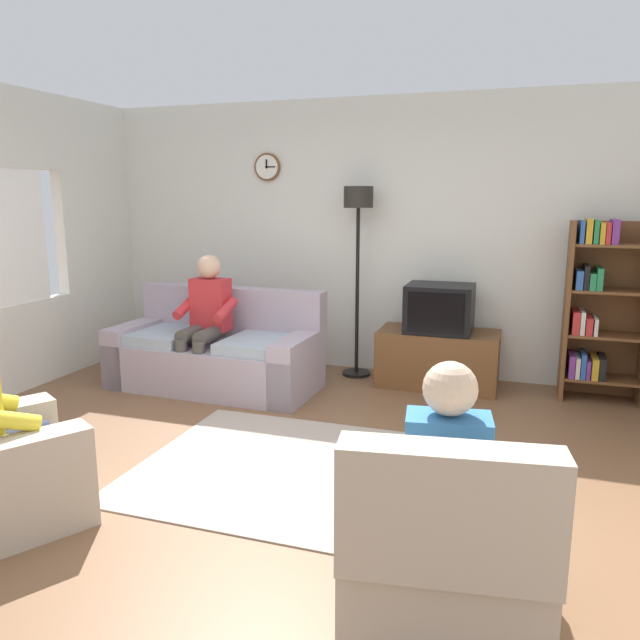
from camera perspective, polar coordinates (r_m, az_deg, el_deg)
name	(u,v)px	position (r m, az deg, el deg)	size (l,w,h in m)	color
ground_plane	(268,474)	(4.09, -4.90, -14.09)	(12.00, 12.00, 0.00)	brown
back_wall_assembly	(371,237)	(6.23, 4.73, 7.67)	(6.20, 0.17, 2.70)	silver
couch	(217,354)	(5.81, -9.56, -3.12)	(1.93, 0.94, 0.90)	#A899A8
tv_stand	(438,358)	(5.87, 10.90, -3.53)	(1.10, 0.56, 0.53)	brown
tv	(439,308)	(5.74, 11.05, 1.07)	(0.60, 0.49, 0.44)	black
bookshelf	(600,308)	(5.81, 24.58, 1.01)	(0.68, 0.36, 1.57)	brown
floor_lamp	(358,229)	(5.94, 3.56, 8.46)	(0.28, 0.28, 1.85)	black
armchair_near_bookshelf	(443,553)	(2.80, 11.36, -20.46)	(0.92, 0.99, 0.90)	#BCAD99
area_rug	(308,471)	(4.11, -1.16, -13.86)	(2.20, 1.70, 0.01)	#AD9E8E
person_on_couch	(205,315)	(5.65, -10.63, 0.44)	(0.52, 0.54, 1.24)	red
person_in_right_armchair	(446,474)	(2.73, 11.60, -13.85)	(0.55, 0.57, 1.12)	#3372B2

